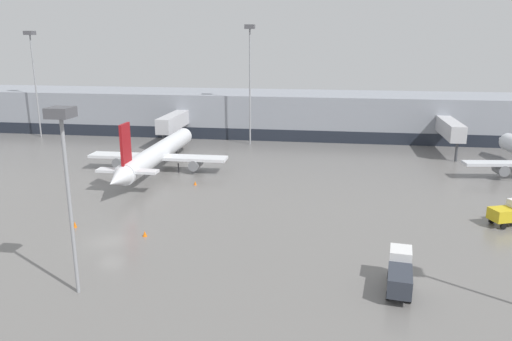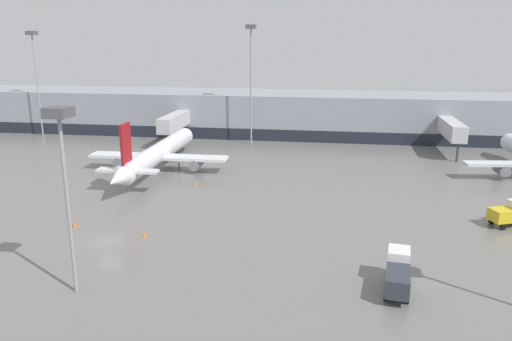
# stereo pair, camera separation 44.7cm
# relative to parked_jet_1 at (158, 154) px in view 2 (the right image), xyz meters

# --- Properties ---
(ground_plane) EXTENTS (320.00, 320.00, 0.00)m
(ground_plane) POSITION_rel_parked_jet_1_xyz_m (4.60, -27.99, -2.78)
(ground_plane) COLOR slate
(terminal_building) EXTENTS (160.00, 29.16, 9.00)m
(terminal_building) POSITION_rel_parked_jet_1_xyz_m (4.74, 33.87, 1.72)
(terminal_building) COLOR gray
(terminal_building) RESTS_ON ground_plane
(parked_jet_1) EXTENTS (22.04, 35.25, 9.54)m
(parked_jet_1) POSITION_rel_parked_jet_1_xyz_m (0.00, 0.00, 0.00)
(parked_jet_1) COLOR silver
(parked_jet_1) RESTS_ON ground_plane
(service_truck_0) EXTENTS (4.35, 3.33, 2.86)m
(service_truck_0) POSITION_rel_parked_jet_1_xyz_m (46.89, -16.93, -1.25)
(service_truck_0) COLOR gold
(service_truck_0) RESTS_ON ground_plane
(service_truck_1) EXTENTS (2.61, 6.17, 2.98)m
(service_truck_1) POSITION_rel_parked_jet_1_xyz_m (32.94, -33.98, -1.16)
(service_truck_1) COLOR #2D333D
(service_truck_1) RESTS_ON ground_plane
(traffic_cone_0) EXTENTS (0.42, 0.42, 0.71)m
(traffic_cone_0) POSITION_rel_parked_jet_1_xyz_m (-0.90, -24.85, -2.42)
(traffic_cone_0) COLOR orange
(traffic_cone_0) RESTS_ON ground_plane
(traffic_cone_2) EXTENTS (0.42, 0.42, 0.59)m
(traffic_cone_2) POSITION_rel_parked_jet_1_xyz_m (7.90, -6.79, -2.48)
(traffic_cone_2) COLOR orange
(traffic_cone_2) RESTS_ON ground_plane
(traffic_cone_3) EXTENTS (0.48, 0.48, 0.60)m
(traffic_cone_3) POSITION_rel_parked_jet_1_xyz_m (7.71, -26.15, -2.48)
(traffic_cone_3) COLOR orange
(traffic_cone_3) RESTS_ON ground_plane
(apron_light_mast_0) EXTENTS (1.80, 1.80, 15.36)m
(apron_light_mast_0) POSITION_rel_parked_jet_1_xyz_m (6.63, -38.45, 9.61)
(apron_light_mast_0) COLOR gray
(apron_light_mast_0) RESTS_ON ground_plane
(apron_light_mast_1) EXTENTS (1.80, 1.80, 22.80)m
(apron_light_mast_1) POSITION_rel_parked_jet_1_xyz_m (11.11, 22.43, 14.69)
(apron_light_mast_1) COLOR gray
(apron_light_mast_1) RESTS_ON ground_plane
(apron_light_mast_4) EXTENTS (1.80, 1.80, 21.75)m
(apron_light_mast_4) POSITION_rel_parked_jet_1_xyz_m (-34.22, 23.36, 13.99)
(apron_light_mast_4) COLOR gray
(apron_light_mast_4) RESTS_ON ground_plane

